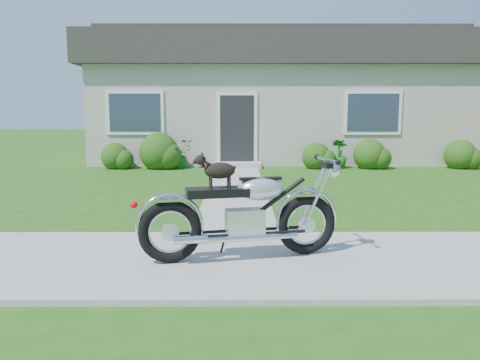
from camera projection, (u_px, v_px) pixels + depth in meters
name	position (u px, v px, depth m)	size (l,w,h in m)	color
ground	(372.00, 261.00, 5.09)	(80.00, 80.00, 0.00)	#235114
sidewalk	(372.00, 259.00, 5.09)	(24.00, 2.20, 0.04)	#9E9B93
walkway	(236.00, 187.00, 10.04)	(1.20, 8.00, 0.03)	#9E9B93
house	(279.00, 97.00, 16.66)	(12.60, 7.03, 4.50)	#B1ABA0
shrub_row	(271.00, 154.00, 13.45)	(10.80, 1.12, 1.12)	#264C14
potted_plant_left	(179.00, 154.00, 13.48)	(0.75, 0.65, 0.83)	#175918
potted_plant_right	(339.00, 154.00, 13.50)	(0.47, 0.47, 0.84)	#1E631B
motorcycle_with_dog	(244.00, 213.00, 5.01)	(2.20, 0.78, 1.13)	black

